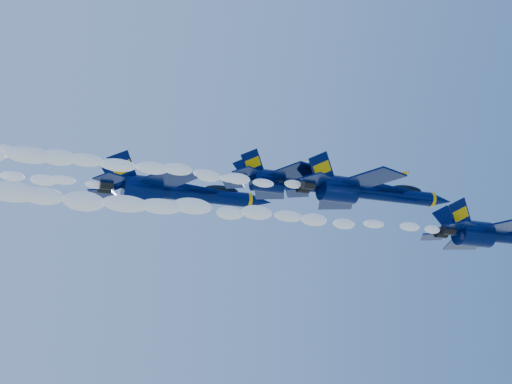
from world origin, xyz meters
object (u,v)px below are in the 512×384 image
object	(u,v)px
jet_third	(295,183)
jet_lead	(501,235)
jet_second	(368,192)
jet_fourth	(177,192)

from	to	relation	value
jet_third	jet_lead	bearing A→B (deg)	-43.15
jet_second	jet_fourth	world-z (taller)	jet_fourth
jet_lead	jet_second	bearing A→B (deg)	139.86
jet_third	jet_fourth	world-z (taller)	jet_fourth
jet_lead	jet_third	xyz separation A→B (m)	(-14.54, 13.63, 7.69)
jet_lead	jet_fourth	world-z (taller)	jet_fourth
jet_lead	jet_second	distance (m)	13.19
jet_second	jet_fourth	xyz separation A→B (m)	(-16.09, 13.79, 2.39)
jet_lead	jet_third	world-z (taller)	jet_third
jet_lead	jet_second	size ratio (longest dim) A/B	0.89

